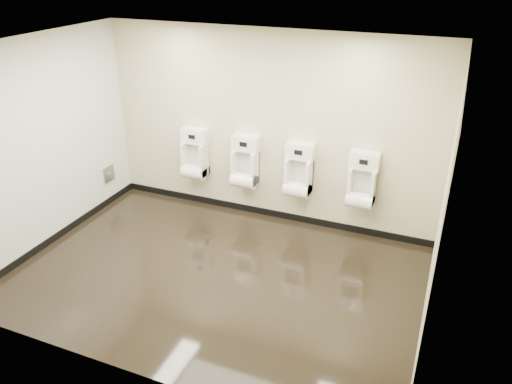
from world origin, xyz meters
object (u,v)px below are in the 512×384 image
urinal_1 (245,165)px  urinal_3 (362,184)px  access_panel (109,174)px  urinal_2 (299,174)px  urinal_0 (195,157)px

urinal_1 → urinal_3: 1.74m
urinal_1 → urinal_3: size_ratio=1.00×
access_panel → urinal_1: 2.26m
access_panel → urinal_2: urinal_2 is taller
access_panel → urinal_3: urinal_3 is taller
access_panel → urinal_2: bearing=7.8°
urinal_2 → urinal_3: (0.91, 0.00, 0.00)m
urinal_1 → urinal_2: (0.83, 0.00, 0.00)m
urinal_1 → urinal_0: bearing=180.0°
access_panel → urinal_1: size_ratio=0.32×
access_panel → urinal_3: bearing=6.0°
urinal_0 → urinal_3: size_ratio=1.00×
urinal_0 → urinal_2: bearing=0.0°
access_panel → urinal_0: bearing=17.0°
urinal_0 → urinal_3: bearing=0.0°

